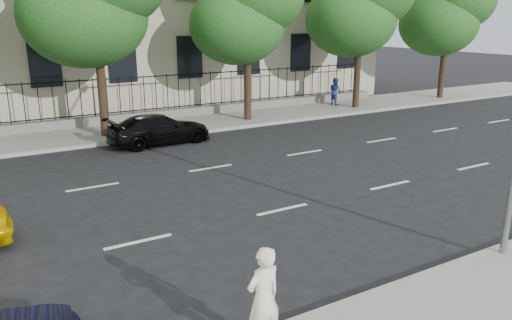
{
  "coord_description": "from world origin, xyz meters",
  "views": [
    {
      "loc": [
        -7.02,
        -8.01,
        5.0
      ],
      "look_at": [
        -0.53,
        3.0,
        1.35
      ],
      "focal_mm": 35.0,
      "sensor_mm": 36.0,
      "label": 1
    }
  ],
  "objects": [
    {
      "name": "ground",
      "position": [
        0.0,
        0.0,
        0.0
      ],
      "size": [
        120.0,
        120.0,
        0.0
      ],
      "primitive_type": "plane",
      "color": "black",
      "rests_on": "ground"
    },
    {
      "name": "far_sidewalk",
      "position": [
        0.0,
        14.0,
        0.07
      ],
      "size": [
        60.0,
        4.0,
        0.15
      ],
      "primitive_type": "cube",
      "color": "gray",
      "rests_on": "ground"
    },
    {
      "name": "lane_markings",
      "position": [
        0.0,
        4.75,
        0.01
      ],
      "size": [
        49.6,
        4.62,
        0.01
      ],
      "primitive_type": null,
      "color": "silver",
      "rests_on": "ground"
    },
    {
      "name": "iron_fence",
      "position": [
        0.0,
        15.7,
        0.65
      ],
      "size": [
        30.0,
        0.5,
        2.2
      ],
      "color": "slate",
      "rests_on": "far_sidewalk"
    },
    {
      "name": "street_light",
      "position": [
        2.5,
        -1.77,
        5.15
      ],
      "size": [
        0.25,
        3.32,
        8.05
      ],
      "color": "slate",
      "rests_on": "near_sidewalk"
    },
    {
      "name": "tree_f",
      "position": [
        19.04,
        13.36,
        5.88
      ],
      "size": [
        5.52,
        5.12,
        9.01
      ],
      "color": "#382619",
      "rests_on": "far_sidewalk"
    },
    {
      "name": "black_sedan",
      "position": [
        -0.29,
        11.19,
        0.62
      ],
      "size": [
        4.34,
        1.96,
        1.23
      ],
      "primitive_type": "imported",
      "rotation": [
        0.0,
        0.0,
        1.63
      ],
      "color": "black",
      "rests_on": "ground"
    },
    {
      "name": "woman_near",
      "position": [
        -3.59,
        -2.4,
        0.98
      ],
      "size": [
        0.66,
        0.48,
        1.66
      ],
      "primitive_type": "imported",
      "rotation": [
        0.0,
        0.0,
        3.29
      ],
      "color": "white",
      "rests_on": "near_sidewalk"
    },
    {
      "name": "pedestrian_far",
      "position": [
        11.44,
        14.37,
        0.93
      ],
      "size": [
        0.64,
        0.8,
        1.56
      ],
      "primitive_type": "imported",
      "rotation": [
        0.0,
        0.0,
        1.64
      ],
      "color": "navy",
      "rests_on": "far_sidewalk"
    }
  ]
}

